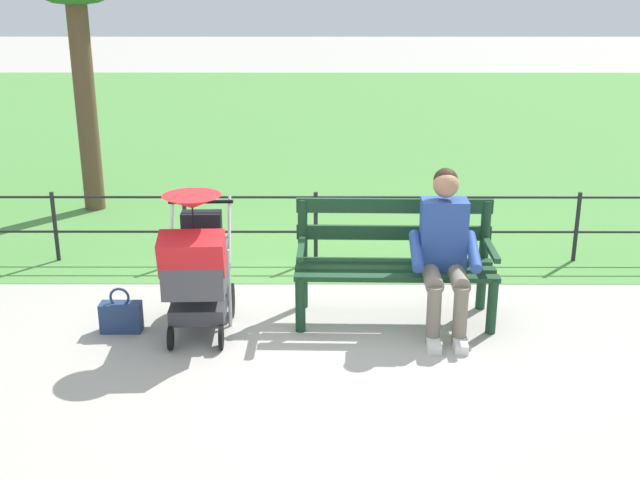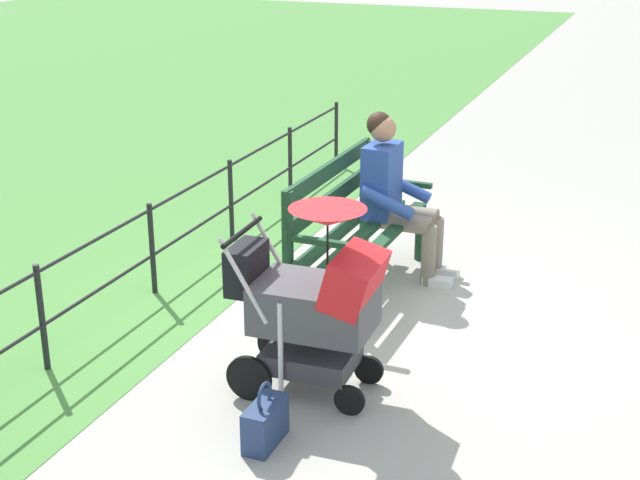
# 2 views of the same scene
# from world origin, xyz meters

# --- Properties ---
(ground_plane) EXTENTS (60.00, 60.00, 0.00)m
(ground_plane) POSITION_xyz_m (0.00, 0.00, 0.00)
(ground_plane) COLOR #ADA89E
(park_bench) EXTENTS (1.61, 0.63, 0.96)m
(park_bench) POSITION_xyz_m (-0.65, -0.12, 0.53)
(park_bench) COLOR #193D23
(park_bench) RESTS_ON ground
(person_on_bench) EXTENTS (0.54, 0.74, 1.28)m
(person_on_bench) POSITION_xyz_m (-1.01, 0.11, 0.68)
(person_on_bench) COLOR slate
(person_on_bench) RESTS_ON ground
(stroller) EXTENTS (0.53, 0.91, 1.15)m
(stroller) POSITION_xyz_m (0.90, 0.23, 0.59)
(stroller) COLOR black
(stroller) RESTS_ON ground
(handbag) EXTENTS (0.32, 0.14, 0.37)m
(handbag) POSITION_xyz_m (1.53, 0.19, 0.13)
(handbag) COLOR navy
(handbag) RESTS_ON ground
(park_fence) EXTENTS (7.64, 0.04, 0.70)m
(park_fence) POSITION_xyz_m (-0.28, -1.42, 0.42)
(park_fence) COLOR black
(park_fence) RESTS_ON ground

